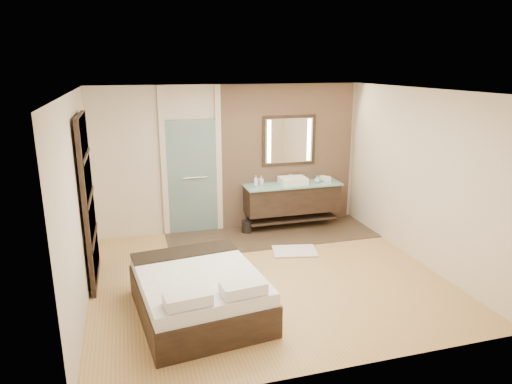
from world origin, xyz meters
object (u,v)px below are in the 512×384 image
object	(u,v)px
mirror_unit	(289,141)
bed	(199,292)
vanity	(292,198)
waste_bin	(247,227)

from	to	relation	value
mirror_unit	bed	xyz separation A→B (m)	(-2.22, -2.92, -1.36)
vanity	mirror_unit	distance (m)	1.10
vanity	waste_bin	world-z (taller)	vanity
waste_bin	mirror_unit	bearing A→B (deg)	18.54
vanity	bed	bearing A→B (deg)	-129.65
vanity	waste_bin	xyz separation A→B (m)	(-0.91, -0.07, -0.46)
waste_bin	vanity	bearing A→B (deg)	4.26
vanity	mirror_unit	xyz separation A→B (m)	(0.00, 0.24, 1.07)
bed	waste_bin	bearing A→B (deg)	56.61
vanity	bed	distance (m)	3.49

